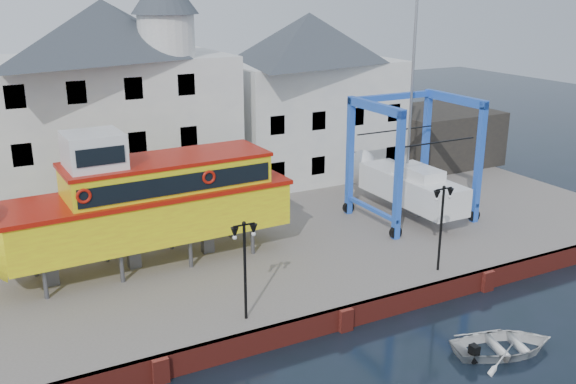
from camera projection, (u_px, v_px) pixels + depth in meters
name	position (u px, v px, depth m)	size (l,w,h in m)	color
ground	(344.00, 330.00, 27.12)	(140.00, 140.00, 0.00)	black
hardstanding	(239.00, 234.00, 36.23)	(44.00, 22.00, 1.00)	#6C655D
quay_wall	(343.00, 318.00, 27.06)	(44.00, 0.47, 1.00)	maroon
building_white_main	(112.00, 101.00, 38.20)	(14.00, 8.30, 14.00)	silver
building_white_right	(309.00, 95.00, 45.11)	(12.00, 8.00, 11.20)	silver
shed_dark	(435.00, 136.00, 48.98)	(8.00, 7.00, 4.00)	black
lamp_post_left	(244.00, 246.00, 25.08)	(1.12, 0.32, 4.20)	black
lamp_post_right	(443.00, 207.00, 29.53)	(1.12, 0.32, 4.20)	black
tour_boat	(131.00, 204.00, 29.86)	(15.59, 4.17, 6.74)	#59595E
travel_lift	(403.00, 177.00, 37.49)	(6.28, 8.88, 13.41)	blue
motorboat_b	(503.00, 352.00, 25.47)	(2.98, 4.17, 0.86)	white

